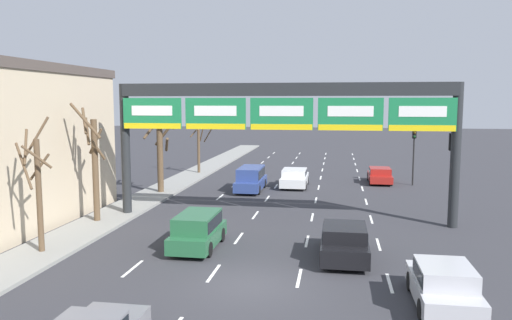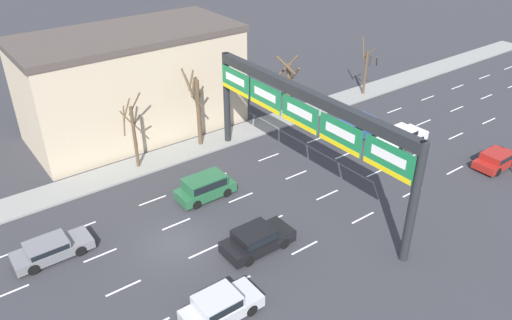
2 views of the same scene
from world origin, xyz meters
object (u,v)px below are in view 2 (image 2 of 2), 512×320
Objects in this scene: suv_green at (205,186)px; tree_bare_furthest at (289,87)px; car_white at (401,136)px; car_grey at (50,249)px; suv_blue at (355,127)px; car_red at (497,159)px; tree_bare_third at (197,107)px; traffic_light_mid_block at (413,206)px; car_black at (257,239)px; tree_bare_second at (133,131)px; sign_gantry at (303,112)px; tree_bare_closest at (367,68)px; car_silver at (220,306)px.

suv_green is 0.67× the size of tree_bare_furthest.
car_white is 0.74× the size of tree_bare_furthest.
car_grey is 25.10m from suv_blue.
car_red is 23.14m from tree_bare_third.
tree_bare_furthest is (-15.89, -7.22, 2.45)m from car_red.
traffic_light_mid_block is at bearing 7.47° from tree_bare_third.
tree_bare_furthest is (-9.23, -4.35, 2.38)m from car_white.
car_black reaches higher than car_grey.
tree_bare_second is 14.53m from tree_bare_furthest.
suv_green is at bearing -118.70° from sign_gantry.
tree_bare_second is 0.91× the size of tree_bare_third.
tree_bare_closest is at bearing 89.35° from tree_bare_second.
tree_bare_third reaches higher than car_red.
car_silver is at bearing -90.08° from car_red.
tree_bare_third is at bearing 162.90° from car_black.
traffic_light_mid_block is 0.85× the size of tree_bare_second.
car_silver is 21.98m from suv_blue.
tree_bare_furthest is at bearing 160.50° from traffic_light_mid_block.
car_grey is 20.58m from traffic_light_mid_block.
tree_bare_third is (-6.73, 13.97, 2.76)m from car_grey.
traffic_light_mid_block is at bearing 23.42° from tree_bare_second.
car_white is 0.69× the size of tree_bare_third.
tree_bare_closest is (-9.15, 5.55, 2.00)m from car_white.
tree_bare_third is 1.07× the size of tree_bare_furthest.
tree_bare_closest is (-6.21, 32.83, 2.12)m from car_grey.
car_white is (-6.65, -2.87, 0.07)m from car_red.
suv_blue is (-9.68, 19.73, 0.21)m from car_silver.
car_silver is 0.71× the size of tree_bare_closest.
car_silver is (6.42, -10.77, -5.24)m from sign_gantry.
tree_bare_furthest is (-0.08, -9.90, 0.38)m from tree_bare_closest.
tree_bare_third reaches higher than suv_blue.
sign_gantry reaches higher than car_grey.
suv_green is at bearing 90.01° from car_grey.
suv_blue is 6.89m from tree_bare_furthest.
tree_bare_second is at bearing -90.65° from tree_bare_closest.
traffic_light_mid_block is (2.46, -13.71, 2.82)m from car_red.
car_grey is 23.91m from tree_bare_furthest.
suv_green is 1.01× the size of car_red.
tree_bare_third is (-9.67, -13.31, 2.64)m from car_white.
sign_gantry is at bearing 120.79° from car_silver.
car_red is at bearing 89.92° from car_silver.
suv_blue reaches higher than car_white.
tree_bare_second reaches higher than car_white.
car_black is at bearing -130.42° from traffic_light_mid_block.
tree_bare_third is 8.98m from tree_bare_furthest.
tree_bare_second is at bearing -116.54° from car_white.
sign_gantry reaches higher than traffic_light_mid_block.
traffic_light_mid_block reaches higher than car_black.
car_black is 5.48m from car_silver.
car_black is at bearing 56.75° from car_grey.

